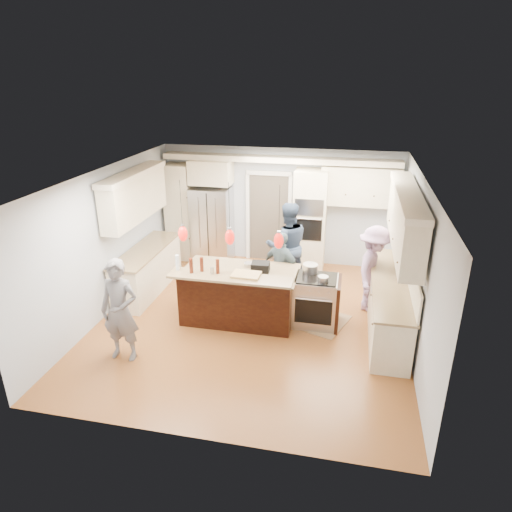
{
  "coord_description": "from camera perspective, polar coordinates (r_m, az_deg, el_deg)",
  "views": [
    {
      "loc": [
        1.6,
        -7.2,
        4.3
      ],
      "look_at": [
        0.0,
        0.35,
        1.15
      ],
      "focal_mm": 32.0,
      "sensor_mm": 36.0,
      "label": 1
    }
  ],
  "objects": [
    {
      "name": "person_range_side",
      "position": [
        8.83,
        14.45,
        -1.6
      ],
      "size": [
        0.91,
        1.22,
        1.68
      ],
      "primitive_type": "imported",
      "rotation": [
        0.0,
        0.0,
        1.28
      ],
      "color": "#A07DA8",
      "rests_on": "ground"
    },
    {
      "name": "beer_bottle_a",
      "position": [
        7.78,
        -6.81,
        -1.06
      ],
      "size": [
        0.08,
        0.08,
        0.25
      ],
      "primitive_type": "cylinder",
      "rotation": [
        0.0,
        0.0,
        0.36
      ],
      "color": "#4D1B0D",
      "rests_on": "kitchen_island"
    },
    {
      "name": "pot_small",
      "position": [
        7.96,
        8.39,
        -2.83
      ],
      "size": [
        0.18,
        0.18,
        0.09
      ],
      "primitive_type": "cylinder",
      "color": "#B7B7BC",
      "rests_on": "island_range"
    },
    {
      "name": "pendant_lights",
      "position": [
        7.37,
        -3.29,
        2.39
      ],
      "size": [
        1.75,
        0.15,
        1.03
      ],
      "color": "black",
      "rests_on": "ground"
    },
    {
      "name": "room_shell",
      "position": [
        7.78,
        -0.54,
        3.61
      ],
      "size": [
        5.54,
        6.04,
        2.72
      ],
      "color": "#B2BCC6",
      "rests_on": "ground"
    },
    {
      "name": "refrigerator",
      "position": [
        10.88,
        -5.5,
        3.89
      ],
      "size": [
        0.9,
        0.7,
        1.8
      ],
      "primitive_type": "cube",
      "color": "#B7B7BC",
      "rests_on": "ground"
    },
    {
      "name": "pot_large",
      "position": [
        8.25,
        6.8,
        -1.54
      ],
      "size": [
        0.27,
        0.27,
        0.16
      ],
      "primitive_type": "cylinder",
      "color": "#B7B7BC",
      "rests_on": "island_range"
    },
    {
      "name": "kitchen_island",
      "position": [
        8.41,
        -2.05,
        -4.76
      ],
      "size": [
        2.1,
        1.46,
        1.12
      ],
      "color": "black",
      "rests_on": "ground"
    },
    {
      "name": "person_bar_end",
      "position": [
        7.43,
        -16.65,
        -6.55
      ],
      "size": [
        0.62,
        0.41,
        1.68
      ],
      "primitive_type": "imported",
      "rotation": [
        0.0,
        0.0,
        -0.01
      ],
      "color": "slate",
      "rests_on": "ground"
    },
    {
      "name": "cutting_board",
      "position": [
        7.61,
        -1.25,
        -2.35
      ],
      "size": [
        0.48,
        0.35,
        0.04
      ],
      "primitive_type": "cube",
      "rotation": [
        0.0,
        0.0,
        -0.03
      ],
      "color": "tan",
      "rests_on": "kitchen_island"
    },
    {
      "name": "beer_bottle_c",
      "position": [
        7.68,
        -4.82,
        -1.31
      ],
      "size": [
        0.07,
        0.07,
        0.25
      ],
      "primitive_type": "cylinder",
      "rotation": [
        0.0,
        0.0,
        0.05
      ],
      "color": "#4D1B0D",
      "rests_on": "kitchen_island"
    },
    {
      "name": "person_far_left",
      "position": [
        9.48,
        3.91,
        1.28
      ],
      "size": [
        1.08,
        0.97,
        1.85
      ],
      "primitive_type": "imported",
      "rotation": [
        0.0,
        0.0,
        3.5
      ],
      "color": "#2A3A53",
      "rests_on": "ground"
    },
    {
      "name": "left_cabinets",
      "position": [
        9.53,
        -13.96,
        1.63
      ],
      "size": [
        0.64,
        2.3,
        2.51
      ],
      "color": "beige",
      "rests_on": "ground"
    },
    {
      "name": "water_bottle",
      "position": [
        7.89,
        -9.8,
        -0.82
      ],
      "size": [
        0.08,
        0.08,
        0.28
      ],
      "primitive_type": "cylinder",
      "rotation": [
        0.0,
        0.0,
        0.22
      ],
      "color": "silver",
      "rests_on": "kitchen_island"
    },
    {
      "name": "drink_can",
      "position": [
        7.7,
        -5.53,
        -1.85
      ],
      "size": [
        0.07,
        0.07,
        0.11
      ],
      "primitive_type": "cylinder",
      "rotation": [
        0.0,
        0.0,
        -0.23
      ],
      "color": "#B7B7BC",
      "rests_on": "kitchen_island"
    },
    {
      "name": "oven_column",
      "position": [
        10.39,
        6.74,
        4.41
      ],
      "size": [
        0.72,
        0.69,
        2.3
      ],
      "color": "beige",
      "rests_on": "ground"
    },
    {
      "name": "floor_rug",
      "position": [
        8.54,
        8.68,
        -8.25
      ],
      "size": [
        0.96,
        1.14,
        0.01
      ],
      "primitive_type": "cube",
      "rotation": [
        0.0,
        0.0,
        -0.36
      ],
      "color": "#926F4F",
      "rests_on": "ground"
    },
    {
      "name": "beer_bottle_b",
      "position": [
        7.75,
        -8.11,
        -1.2
      ],
      "size": [
        0.08,
        0.08,
        0.26
      ],
      "primitive_type": "cylinder",
      "rotation": [
        0.0,
        0.0,
        0.21
      ],
      "color": "#4D1B0D",
      "rests_on": "kitchen_island"
    },
    {
      "name": "island_range",
      "position": [
        8.3,
        7.6,
        -5.58
      ],
      "size": [
        0.82,
        0.71,
        0.92
      ],
      "color": "#B7B7BC",
      "rests_on": "ground"
    },
    {
      "name": "person_far_right",
      "position": [
        8.89,
        3.23,
        -1.54
      ],
      "size": [
        0.92,
        0.71,
        1.45
      ],
      "primitive_type": "imported",
      "rotation": [
        0.0,
        0.0,
        2.66
      ],
      "color": "slate",
      "rests_on": "ground"
    },
    {
      "name": "back_upper_cabinets",
      "position": [
        10.56,
        -1.25,
        7.79
      ],
      "size": [
        5.3,
        0.61,
        2.54
      ],
      "color": "beige",
      "rests_on": "ground"
    },
    {
      "name": "ground_plane",
      "position": [
        8.54,
        -0.49,
        -8.04
      ],
      "size": [
        6.0,
        6.0,
        0.0
      ],
      "primitive_type": "plane",
      "color": "#AE6B2F",
      "rests_on": "ground"
    },
    {
      "name": "right_counter_run",
      "position": [
        8.21,
        16.87,
        -2.08
      ],
      "size": [
        0.64,
        3.1,
        2.51
      ],
      "color": "beige",
      "rests_on": "ground"
    }
  ]
}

